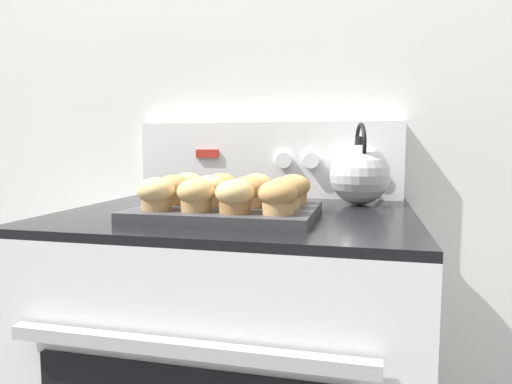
{
  "coord_description": "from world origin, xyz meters",
  "views": [
    {
      "loc": [
        0.29,
        -0.67,
        1.04
      ],
      "look_at": [
        0.06,
        0.28,
        0.93
      ],
      "focal_mm": 32.0,
      "sensor_mm": 36.0,
      "label": 1
    }
  ],
  "objects_px": {
    "muffin_r0_c3": "(278,197)",
    "muffin_r1_c3": "(285,193)",
    "muffin_r0_c0": "(156,194)",
    "muffin_r2_c0": "(188,186)",
    "muffin_r0_c2": "(235,196)",
    "muffin_r1_c2": "(248,192)",
    "muffin_r1_c0": "(174,190)",
    "muffin_pan": "(228,211)",
    "muffin_r0_c1": "(196,195)",
    "muffin_r2_c1": "(222,187)",
    "muffin_r1_c1": "(209,191)",
    "muffin_r2_c2": "(257,188)",
    "muffin_r2_c3": "(293,189)",
    "tea_kettle": "(360,173)"
  },
  "relations": [
    {
      "from": "muffin_r1_c0",
      "to": "muffin_r0_c0",
      "type": "bearing_deg",
      "value": -90.07
    },
    {
      "from": "muffin_r0_c1",
      "to": "muffin_r2_c3",
      "type": "distance_m",
      "value": 0.24
    },
    {
      "from": "muffin_r0_c0",
      "to": "muffin_r2_c0",
      "type": "xyz_separation_m",
      "value": [
        -0.0,
        0.17,
        0.0
      ]
    },
    {
      "from": "muffin_r2_c0",
      "to": "muffin_r2_c2",
      "type": "bearing_deg",
      "value": 1.32
    },
    {
      "from": "muffin_r1_c2",
      "to": "tea_kettle",
      "type": "distance_m",
      "value": 0.35
    },
    {
      "from": "muffin_r2_c3",
      "to": "muffin_r0_c2",
      "type": "bearing_deg",
      "value": -117.57
    },
    {
      "from": "muffin_r0_c0",
      "to": "muffin_r0_c1",
      "type": "xyz_separation_m",
      "value": [
        0.08,
        0.0,
        0.0
      ]
    },
    {
      "from": "muffin_r1_c0",
      "to": "muffin_r0_c1",
      "type": "bearing_deg",
      "value": -45.17
    },
    {
      "from": "muffin_r0_c3",
      "to": "muffin_r2_c0",
      "type": "height_order",
      "value": "same"
    },
    {
      "from": "muffin_r0_c1",
      "to": "muffin_r1_c1",
      "type": "distance_m",
      "value": 0.08
    },
    {
      "from": "muffin_pan",
      "to": "muffin_r0_c1",
      "type": "bearing_deg",
      "value": -116.6
    },
    {
      "from": "muffin_r0_c1",
      "to": "muffin_r0_c3",
      "type": "distance_m",
      "value": 0.17
    },
    {
      "from": "muffin_r0_c1",
      "to": "muffin_r0_c2",
      "type": "relative_size",
      "value": 1.0
    },
    {
      "from": "muffin_pan",
      "to": "muffin_r2_c0",
      "type": "xyz_separation_m",
      "value": [
        -0.13,
        0.08,
        0.04
      ]
    },
    {
      "from": "tea_kettle",
      "to": "muffin_r1_c0",
      "type": "bearing_deg",
      "value": -145.68
    },
    {
      "from": "muffin_r0_c2",
      "to": "muffin_r2_c3",
      "type": "bearing_deg",
      "value": 62.43
    },
    {
      "from": "muffin_r0_c0",
      "to": "muffin_r0_c3",
      "type": "bearing_deg",
      "value": 0.68
    },
    {
      "from": "muffin_r1_c0",
      "to": "muffin_r2_c2",
      "type": "bearing_deg",
      "value": 26.77
    },
    {
      "from": "tea_kettle",
      "to": "muffin_r0_c1",
      "type": "bearing_deg",
      "value": -131.34
    },
    {
      "from": "muffin_r1_c1",
      "to": "muffin_r0_c3",
      "type": "bearing_deg",
      "value": -26.32
    },
    {
      "from": "muffin_r1_c1",
      "to": "muffin_r1_c3",
      "type": "height_order",
      "value": "same"
    },
    {
      "from": "muffin_pan",
      "to": "muffin_r2_c1",
      "type": "height_order",
      "value": "muffin_r2_c1"
    },
    {
      "from": "muffin_r0_c3",
      "to": "muffin_r2_c1",
      "type": "bearing_deg",
      "value": 134.54
    },
    {
      "from": "muffin_r2_c1",
      "to": "muffin_r2_c2",
      "type": "bearing_deg",
      "value": 0.57
    },
    {
      "from": "muffin_r2_c2",
      "to": "muffin_r2_c3",
      "type": "bearing_deg",
      "value": -2.96
    },
    {
      "from": "muffin_r1_c3",
      "to": "muffin_r2_c1",
      "type": "relative_size",
      "value": 1.0
    },
    {
      "from": "muffin_r1_c0",
      "to": "muffin_r2_c1",
      "type": "distance_m",
      "value": 0.12
    },
    {
      "from": "muffin_r0_c3",
      "to": "muffin_r1_c3",
      "type": "bearing_deg",
      "value": 89.88
    },
    {
      "from": "muffin_r0_c0",
      "to": "muffin_r2_c3",
      "type": "bearing_deg",
      "value": 33.66
    },
    {
      "from": "muffin_r2_c0",
      "to": "muffin_r0_c3",
      "type": "bearing_deg",
      "value": -33.59
    },
    {
      "from": "muffin_r0_c0",
      "to": "muffin_r1_c0",
      "type": "bearing_deg",
      "value": 89.93
    },
    {
      "from": "muffin_r0_c3",
      "to": "muffin_r0_c1",
      "type": "bearing_deg",
      "value": 179.55
    },
    {
      "from": "muffin_pan",
      "to": "muffin_r2_c0",
      "type": "distance_m",
      "value": 0.16
    },
    {
      "from": "muffin_r1_c2",
      "to": "muffin_r2_c1",
      "type": "height_order",
      "value": "same"
    },
    {
      "from": "muffin_r1_c1",
      "to": "tea_kettle",
      "type": "relative_size",
      "value": 0.36
    },
    {
      "from": "muffin_r0_c2",
      "to": "muffin_r1_c2",
      "type": "distance_m",
      "value": 0.09
    },
    {
      "from": "muffin_r1_c3",
      "to": "muffin_r2_c2",
      "type": "distance_m",
      "value": 0.12
    },
    {
      "from": "muffin_r1_c0",
      "to": "muffin_r2_c0",
      "type": "xyz_separation_m",
      "value": [
        -0.0,
        0.08,
        0.0
      ]
    },
    {
      "from": "muffin_r2_c0",
      "to": "muffin_r2_c3",
      "type": "relative_size",
      "value": 1.0
    },
    {
      "from": "muffin_r1_c3",
      "to": "muffin_r2_c3",
      "type": "xyz_separation_m",
      "value": [
        0.0,
        0.08,
        0.0
      ]
    },
    {
      "from": "muffin_r2_c0",
      "to": "muffin_r1_c0",
      "type": "bearing_deg",
      "value": -89.49
    },
    {
      "from": "muffin_pan",
      "to": "muffin_r0_c1",
      "type": "distance_m",
      "value": 0.1
    },
    {
      "from": "muffin_r0_c2",
      "to": "muffin_r1_c2",
      "type": "bearing_deg",
      "value": 87.26
    },
    {
      "from": "muffin_r0_c0",
      "to": "muffin_r1_c1",
      "type": "distance_m",
      "value": 0.12
    },
    {
      "from": "muffin_pan",
      "to": "muffin_r0_c1",
      "type": "xyz_separation_m",
      "value": [
        -0.04,
        -0.08,
        0.04
      ]
    },
    {
      "from": "muffin_r0_c0",
      "to": "muffin_r2_c1",
      "type": "height_order",
      "value": "same"
    },
    {
      "from": "muffin_r1_c3",
      "to": "tea_kettle",
      "type": "bearing_deg",
      "value": 61.98
    },
    {
      "from": "muffin_pan",
      "to": "muffin_r0_c2",
      "type": "height_order",
      "value": "muffin_r0_c2"
    },
    {
      "from": "muffin_r1_c1",
      "to": "muffin_r1_c2",
      "type": "bearing_deg",
      "value": 0.2
    },
    {
      "from": "muffin_r2_c0",
      "to": "muffin_r1_c1",
      "type": "bearing_deg",
      "value": -45.06
    }
  ]
}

